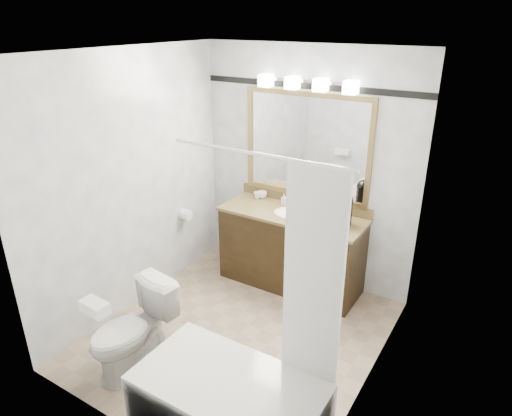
% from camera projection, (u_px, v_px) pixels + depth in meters
% --- Properties ---
extents(room, '(2.42, 2.62, 2.52)m').
position_uv_depth(room, '(237.00, 211.00, 3.76)').
color(room, gray).
rests_on(room, ground).
extents(vanity, '(1.53, 0.58, 0.97)m').
position_uv_depth(vanity, '(291.00, 248.00, 4.88)').
color(vanity, black).
rests_on(vanity, ground).
extents(mirror, '(1.40, 0.04, 1.10)m').
position_uv_depth(mirror, '(306.00, 146.00, 4.67)').
color(mirror, olive).
rests_on(mirror, room).
extents(vanity_light_bar, '(1.02, 0.14, 0.12)m').
position_uv_depth(vanity_light_bar, '(307.00, 83.00, 4.38)').
color(vanity_light_bar, silver).
rests_on(vanity_light_bar, room).
extents(accent_stripe, '(2.40, 0.01, 0.06)m').
position_uv_depth(accent_stripe, '(309.00, 86.00, 4.44)').
color(accent_stripe, black).
rests_on(accent_stripe, room).
extents(bathtub, '(1.30, 0.75, 1.96)m').
position_uv_depth(bathtub, '(233.00, 399.00, 3.17)').
color(bathtub, white).
rests_on(bathtub, ground).
extents(tp_roll, '(0.11, 0.12, 0.12)m').
position_uv_depth(tp_roll, '(186.00, 215.00, 5.05)').
color(tp_roll, white).
rests_on(tp_roll, room).
extents(toilet, '(0.52, 0.78, 0.74)m').
position_uv_depth(toilet, '(132.00, 331.00, 3.71)').
color(toilet, white).
rests_on(toilet, ground).
extents(tissue_box, '(0.22, 0.13, 0.09)m').
position_uv_depth(tissue_box, '(95.00, 307.00, 3.31)').
color(tissue_box, white).
rests_on(tissue_box, toilet).
extents(coffee_maker, '(0.17, 0.20, 0.31)m').
position_uv_depth(coffee_maker, '(345.00, 210.00, 4.39)').
color(coffee_maker, black).
rests_on(coffee_maker, vanity).
extents(cup_left, '(0.11, 0.11, 0.08)m').
position_uv_depth(cup_left, '(262.00, 195.00, 5.09)').
color(cup_left, white).
rests_on(cup_left, vanity).
extents(cup_right, '(0.10, 0.10, 0.07)m').
position_uv_depth(cup_right, '(257.00, 195.00, 5.09)').
color(cup_right, white).
rests_on(cup_right, vanity).
extents(soap_bottle_a, '(0.06, 0.06, 0.11)m').
position_uv_depth(soap_bottle_a, '(284.00, 199.00, 4.92)').
color(soap_bottle_a, white).
rests_on(soap_bottle_a, vanity).
extents(soap_bottle_b, '(0.08, 0.08, 0.09)m').
position_uv_depth(soap_bottle_b, '(320.00, 209.00, 4.69)').
color(soap_bottle_b, white).
rests_on(soap_bottle_b, vanity).
extents(soap_bar, '(0.08, 0.06, 0.02)m').
position_uv_depth(soap_bar, '(296.00, 208.00, 4.81)').
color(soap_bar, beige).
rests_on(soap_bar, vanity).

